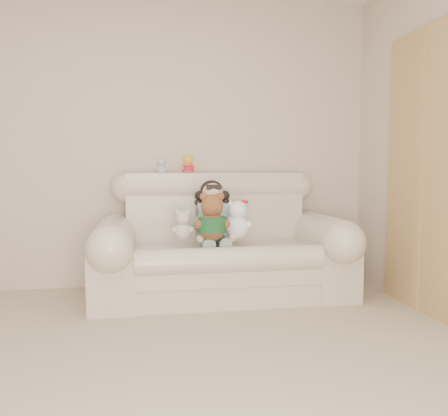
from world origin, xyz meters
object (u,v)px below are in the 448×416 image
Objects in this scene: brown_teddy at (212,212)px; cream_teddy at (183,222)px; seated_child at (212,212)px; sofa at (222,235)px; white_cat at (237,215)px.

cream_teddy is at bearing -170.89° from brown_teddy.
seated_child is at bearing 14.57° from cream_teddy.
cream_teddy is (-0.23, 0.05, -0.08)m from brown_teddy.
sofa is 5.57× the size of white_cat.
seated_child is at bearing 129.85° from sofa.
brown_teddy is (-0.11, -0.16, 0.21)m from sofa.
seated_child is at bearing 139.64° from white_cat.
white_cat is 1.31× the size of cream_teddy.
brown_teddy reaches higher than cream_teddy.
brown_teddy reaches higher than white_cat.
cream_teddy is (-0.44, -0.01, -0.04)m from white_cat.
seated_child reaches higher than brown_teddy.
white_cat is (0.17, -0.19, -0.01)m from seated_child.
sofa is 3.75× the size of seated_child.
sofa reaches higher than white_cat.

